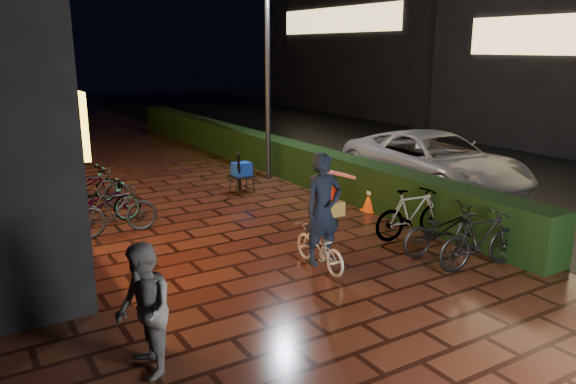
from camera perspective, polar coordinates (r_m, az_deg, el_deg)
ground at (r=9.32m, az=3.65°, el=-8.30°), size 80.00×80.00×0.00m
asphalt_road at (r=18.79m, az=17.41°, el=2.77°), size 11.00×60.00×0.01m
hedge at (r=17.42m, az=-2.67°, el=4.21°), size 0.70×20.00×1.00m
bystander_person at (r=6.55m, az=-14.44°, el=-11.63°), size 0.62×0.78×1.55m
van at (r=14.97m, az=14.60°, el=3.02°), size 2.74×5.47×1.48m
lamp_post_hedge at (r=15.48m, az=-2.09°, el=11.62°), size 0.49×0.17×5.15m
lamp_post_sf at (r=16.86m, az=-25.16°, el=9.66°), size 0.45×0.14×4.69m
cyclist at (r=9.27m, az=3.41°, el=-3.55°), size 0.72×1.40×1.99m
traffic_barrier at (r=13.25m, az=6.39°, el=0.21°), size 0.67×1.77×0.72m
cart_assembly at (r=14.25m, az=-4.76°, el=2.17°), size 0.61×0.63×1.12m
parked_bikes_storefront at (r=12.80m, az=-18.89°, el=-0.49°), size 1.81×3.16×1.00m
parked_bikes_hedge at (r=10.45m, az=15.53°, el=-3.46°), size 1.85×2.43×1.00m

